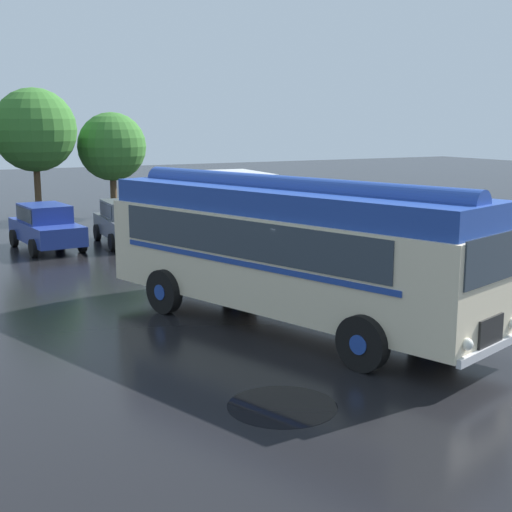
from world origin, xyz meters
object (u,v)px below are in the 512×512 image
car_mid_right (186,216)px  box_van (245,200)px  vintage_bus (287,246)px  car_mid_left (126,222)px  car_near_left (46,227)px

car_mid_right → box_van: (2.78, 0.04, 0.52)m
vintage_bus → car_mid_left: (0.28, 12.72, -1.05)m
car_near_left → box_van: box_van is taller
car_near_left → car_mid_left: (3.01, -0.22, 0.00)m
car_near_left → car_mid_left: bearing=-4.3°
vintage_bus → car_near_left: 13.27m
car_mid_left → box_van: size_ratio=0.73×
vintage_bus → box_van: size_ratio=1.76×
car_mid_left → car_mid_right: size_ratio=0.99×
car_mid_left → vintage_bus: bearing=-91.2°
car_near_left → box_van: bearing=3.3°
car_mid_right → vintage_bus: bearing=-102.9°
car_near_left → vintage_bus: bearing=-78.1°
car_mid_left → box_van: box_van is taller
car_mid_left → car_near_left: bearing=175.7°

